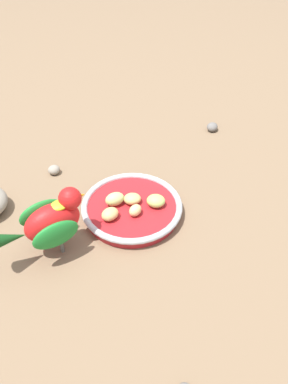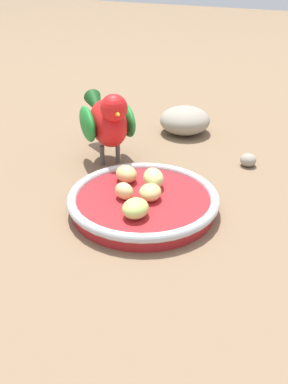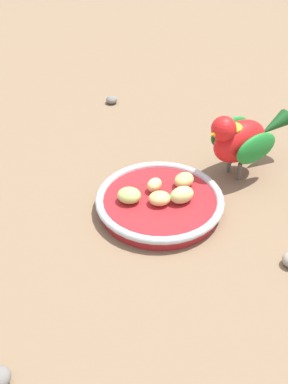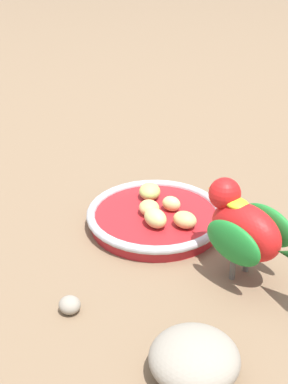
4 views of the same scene
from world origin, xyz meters
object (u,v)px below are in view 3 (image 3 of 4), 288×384
at_px(parrot, 241,138).
at_px(pebble_0, 112,100).
at_px(apple_piece_1, 129,195).
at_px(apple_piece_0, 184,180).
at_px(apple_piece_2, 160,198).
at_px(apple_piece_4, 182,194).
at_px(feeding_bowl, 160,202).
at_px(apple_piece_3, 154,185).

relative_size(parrot, pebble_0, 6.29).
bearing_deg(parrot, apple_piece_1, -5.67).
height_order(apple_piece_0, pebble_0, apple_piece_0).
relative_size(apple_piece_2, apple_piece_4, 0.90).
bearing_deg(apple_piece_0, parrot, 130.36).
relative_size(feeding_bowl, pebble_0, 8.52).
bearing_deg(feeding_bowl, apple_piece_1, -76.06).
relative_size(feeding_bowl, apple_piece_4, 5.21).
distance_m(feeding_bowl, parrot, 0.17).
bearing_deg(apple_piece_4, feeding_bowl, -90.02).
relative_size(apple_piece_0, apple_piece_4, 0.90).
height_order(apple_piece_2, parrot, parrot).
bearing_deg(parrot, feeding_bowl, 0.78).
xyz_separation_m(apple_piece_2, apple_piece_3, (-0.03, -0.01, 0.00)).
distance_m(feeding_bowl, apple_piece_3, 0.03).
height_order(apple_piece_3, apple_piece_4, apple_piece_4).
xyz_separation_m(feeding_bowl, apple_piece_1, (0.01, -0.05, 0.02)).
bearing_deg(apple_piece_3, pebble_0, -157.89).
bearing_deg(apple_piece_1, apple_piece_2, 90.75).
distance_m(feeding_bowl, apple_piece_4, 0.04).
bearing_deg(apple_piece_4, apple_piece_1, -81.85).
distance_m(apple_piece_2, pebble_0, 0.36).
bearing_deg(apple_piece_2, pebble_0, -158.04).
bearing_deg(pebble_0, parrot, 49.58).
height_order(apple_piece_4, parrot, parrot).
relative_size(feeding_bowl, apple_piece_0, 5.76).
bearing_deg(parrot, pebble_0, -82.83).
bearing_deg(apple_piece_1, pebble_0, -165.11).
distance_m(apple_piece_1, apple_piece_4, 0.08).
xyz_separation_m(feeding_bowl, apple_piece_2, (0.01, 0.00, 0.02)).
distance_m(apple_piece_3, parrot, 0.16).
relative_size(apple_piece_4, pebble_0, 1.64).
bearing_deg(parrot, apple_piece_4, 10.18).
relative_size(apple_piece_1, pebble_0, 1.55).
bearing_deg(pebble_0, apple_piece_0, 30.39).
distance_m(apple_piece_1, apple_piece_3, 0.05).
height_order(feeding_bowl, pebble_0, feeding_bowl).
height_order(feeding_bowl, apple_piece_3, apple_piece_3).
distance_m(apple_piece_2, apple_piece_3, 0.03).
bearing_deg(apple_piece_1, apple_piece_0, 122.44).
bearing_deg(apple_piece_3, apple_piece_1, -47.24).
bearing_deg(feeding_bowl, apple_piece_3, -151.69).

